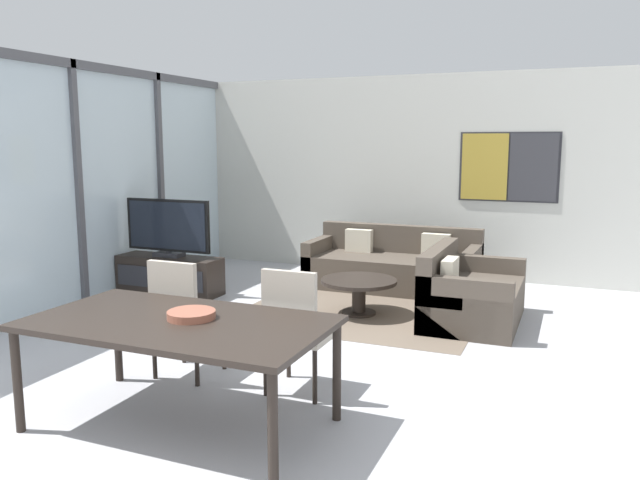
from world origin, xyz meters
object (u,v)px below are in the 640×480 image
at_px(dining_chair_left, 182,313).
at_px(dining_table, 179,329).
at_px(television, 168,228).
at_px(coffee_table, 359,288).
at_px(sofa_main, 394,267).
at_px(sofa_side, 466,297).
at_px(fruit_bowl, 191,314).
at_px(tv_console, 170,275).
at_px(dining_chair_centre, 296,325).

bearing_deg(dining_chair_left, dining_table, -56.38).
height_order(television, coffee_table, television).
relative_size(television, sofa_main, 0.55).
xyz_separation_m(sofa_side, fruit_bowl, (-1.28, -3.14, 0.49)).
xyz_separation_m(tv_console, television, (-0.00, 0.00, 0.59)).
xyz_separation_m(sofa_side, dining_table, (-1.34, -3.21, 0.41)).
height_order(sofa_main, dining_chair_left, dining_chair_left).
distance_m(dining_table, dining_chair_left, 0.89).
height_order(sofa_main, fruit_bowl, sofa_main).
distance_m(television, dining_chair_centre, 3.61).
bearing_deg(sofa_side, dining_chair_left, 143.46).
relative_size(sofa_side, fruit_bowl, 4.36).
distance_m(dining_table, dining_chair_centre, 0.93).
distance_m(dining_chair_left, dining_chair_centre, 0.98).
xyz_separation_m(tv_console, dining_chair_centre, (2.79, -2.27, 0.31)).
distance_m(television, sofa_side, 3.69).
bearing_deg(television, dining_chair_centre, -39.14).
bearing_deg(sofa_main, sofa_side, -47.06).
bearing_deg(tv_console, coffee_table, -0.29).
bearing_deg(dining_chair_left, sofa_main, 79.31).
relative_size(television, coffee_table, 1.43).
distance_m(coffee_table, fruit_bowl, 3.01).
height_order(tv_console, dining_chair_left, dining_chair_left).
height_order(tv_console, coffee_table, tv_console).
xyz_separation_m(television, fruit_bowl, (2.36, -2.98, -0.06)).
height_order(dining_chair_left, dining_chair_centre, same).
xyz_separation_m(sofa_main, sofa_side, (1.13, -1.22, 0.00)).
xyz_separation_m(sofa_side, dining_chair_centre, (-0.85, -2.43, 0.27)).
xyz_separation_m(tv_console, sofa_main, (2.51, 1.38, 0.03)).
distance_m(sofa_main, dining_chair_left, 3.76).
xyz_separation_m(dining_table, fruit_bowl, (0.06, 0.07, 0.09)).
relative_size(sofa_main, dining_chair_left, 2.23).
relative_size(tv_console, dining_chair_left, 1.40).
distance_m(dining_chair_centre, fruit_bowl, 0.86).
bearing_deg(dining_chair_centre, dining_chair_left, -177.51).
bearing_deg(sofa_side, dining_table, 157.28).
height_order(television, dining_table, television).
distance_m(coffee_table, dining_chair_centre, 2.29).
xyz_separation_m(sofa_main, dining_chair_centre, (0.28, -3.65, 0.27)).
relative_size(television, dining_table, 0.60).
relative_size(sofa_main, dining_chair_centre, 2.23).
distance_m(sofa_side, dining_chair_centre, 2.59).
xyz_separation_m(dining_table, dining_chair_centre, (0.49, 0.78, -0.13)).
bearing_deg(fruit_bowl, television, 128.34).
bearing_deg(sofa_main, coffee_table, -90.00).
xyz_separation_m(coffee_table, fruit_bowl, (-0.15, -2.97, 0.46)).
relative_size(tv_console, sofa_main, 0.63).
relative_size(tv_console, fruit_bowl, 4.26).
xyz_separation_m(tv_console, fruit_bowl, (2.36, -2.98, 0.53)).
bearing_deg(coffee_table, dining_chair_left, -106.84).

